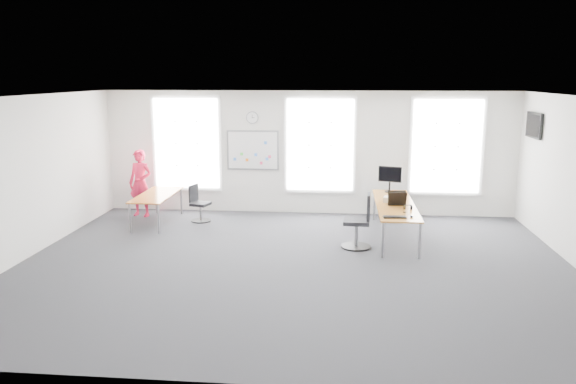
# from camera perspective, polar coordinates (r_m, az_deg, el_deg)

# --- Properties ---
(floor) EXTENTS (10.00, 10.00, 0.00)m
(floor) POSITION_cam_1_polar(r_m,az_deg,el_deg) (10.18, 0.56, -7.48)
(floor) COLOR #242429
(floor) RESTS_ON ground
(ceiling) EXTENTS (10.00, 10.00, 0.00)m
(ceiling) POSITION_cam_1_polar(r_m,az_deg,el_deg) (9.62, 0.60, 9.65)
(ceiling) COLOR white
(ceiling) RESTS_ON ground
(wall_back) EXTENTS (10.00, 0.00, 10.00)m
(wall_back) POSITION_cam_1_polar(r_m,az_deg,el_deg) (13.73, 2.01, 3.99)
(wall_back) COLOR white
(wall_back) RESTS_ON ground
(wall_front) EXTENTS (10.00, 0.00, 10.00)m
(wall_front) POSITION_cam_1_polar(r_m,az_deg,el_deg) (5.93, -2.74, -6.47)
(wall_front) COLOR white
(wall_front) RESTS_ON ground
(wall_left) EXTENTS (0.00, 10.00, 10.00)m
(wall_left) POSITION_cam_1_polar(r_m,az_deg,el_deg) (11.36, -25.44, 1.22)
(wall_left) COLOR white
(wall_left) RESTS_ON ground
(window_left) EXTENTS (1.60, 0.06, 2.20)m
(window_left) POSITION_cam_1_polar(r_m,az_deg,el_deg) (14.17, -10.24, 4.87)
(window_left) COLOR silver
(window_left) RESTS_ON wall_back
(window_mid) EXTENTS (1.60, 0.06, 2.20)m
(window_mid) POSITION_cam_1_polar(r_m,az_deg,el_deg) (13.66, 3.27, 4.79)
(window_mid) COLOR silver
(window_mid) RESTS_ON wall_back
(window_right) EXTENTS (1.60, 0.06, 2.20)m
(window_right) POSITION_cam_1_polar(r_m,az_deg,el_deg) (13.87, 15.79, 4.47)
(window_right) COLOR silver
(window_right) RESTS_ON wall_back
(desk_right) EXTENTS (0.79, 2.97, 0.72)m
(desk_right) POSITION_cam_1_polar(r_m,az_deg,el_deg) (11.95, 10.81, -1.40)
(desk_right) COLOR #B57F29
(desk_right) RESTS_ON ground
(desk_left) EXTENTS (0.75, 1.87, 0.68)m
(desk_left) POSITION_cam_1_polar(r_m,az_deg,el_deg) (13.23, -13.20, -0.46)
(desk_left) COLOR #B57F29
(desk_left) RESTS_ON ground
(chair_right) EXTENTS (0.59, 0.59, 1.11)m
(chair_right) POSITION_cam_1_polar(r_m,az_deg,el_deg) (11.16, 7.32, -3.24)
(chair_right) COLOR black
(chair_right) RESTS_ON ground
(chair_left) EXTENTS (0.48, 0.48, 0.86)m
(chair_left) POSITION_cam_1_polar(r_m,az_deg,el_deg) (13.27, -9.06, -1.35)
(chair_left) COLOR black
(chair_left) RESTS_ON ground
(person) EXTENTS (0.66, 0.50, 1.62)m
(person) POSITION_cam_1_polar(r_m,az_deg,el_deg) (13.97, -14.76, 0.88)
(person) COLOR red
(person) RESTS_ON ground
(whiteboard) EXTENTS (1.20, 0.03, 0.90)m
(whiteboard) POSITION_cam_1_polar(r_m,az_deg,el_deg) (13.84, -3.60, 4.25)
(whiteboard) COLOR white
(whiteboard) RESTS_ON wall_back
(wall_clock) EXTENTS (0.30, 0.04, 0.30)m
(wall_clock) POSITION_cam_1_polar(r_m,az_deg,el_deg) (13.75, -3.64, 7.56)
(wall_clock) COLOR gray
(wall_clock) RESTS_ON wall_back
(tv) EXTENTS (0.06, 0.90, 0.55)m
(tv) POSITION_cam_1_polar(r_m,az_deg,el_deg) (13.28, 23.73, 6.23)
(tv) COLOR black
(tv) RESTS_ON wall_right
(keyboard) EXTENTS (0.44, 0.20, 0.02)m
(keyboard) POSITION_cam_1_polar(r_m,az_deg,el_deg) (10.78, 10.78, -2.53)
(keyboard) COLOR black
(keyboard) RESTS_ON desk_right
(mouse) EXTENTS (0.07, 0.11, 0.04)m
(mouse) POSITION_cam_1_polar(r_m,az_deg,el_deg) (10.85, 12.45, -2.45)
(mouse) COLOR black
(mouse) RESTS_ON desk_right
(lens_cap) EXTENTS (0.08, 0.08, 0.01)m
(lens_cap) POSITION_cam_1_polar(r_m,az_deg,el_deg) (11.23, 11.76, -2.03)
(lens_cap) COLOR black
(lens_cap) RESTS_ON desk_right
(headphones) EXTENTS (0.17, 0.09, 0.10)m
(headphones) POSITION_cam_1_polar(r_m,az_deg,el_deg) (11.48, 12.06, -1.53)
(headphones) COLOR black
(headphones) RESTS_ON desk_right
(laptop_sleeve) EXTENTS (0.38, 0.23, 0.31)m
(laptop_sleeve) POSITION_cam_1_polar(r_m,az_deg,el_deg) (11.74, 11.03, -0.66)
(laptop_sleeve) COLOR black
(laptop_sleeve) RESTS_ON desk_right
(paper_stack) EXTENTS (0.38, 0.31, 0.11)m
(paper_stack) POSITION_cam_1_polar(r_m,az_deg,el_deg) (12.07, 10.49, -0.75)
(paper_stack) COLOR beige
(paper_stack) RESTS_ON desk_right
(monitor) EXTENTS (0.52, 0.22, 0.60)m
(monitor) POSITION_cam_1_polar(r_m,az_deg,el_deg) (13.05, 10.32, 1.53)
(monitor) COLOR black
(monitor) RESTS_ON desk_right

